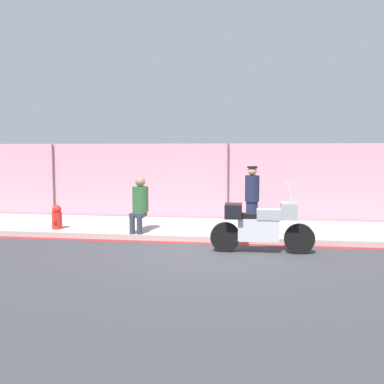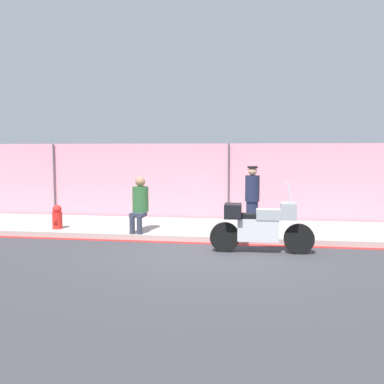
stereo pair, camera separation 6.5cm
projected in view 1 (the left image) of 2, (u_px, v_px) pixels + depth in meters
The scene contains 8 objects.
ground_plane at pixel (215, 253), 9.49m from camera, with size 120.00×120.00×0.00m, color #38383D.
sidewalk at pixel (224, 229), 11.95m from camera, with size 40.74×2.90×0.13m.
curb_paint_stripe at pixel (219, 244), 10.45m from camera, with size 40.74×0.18×0.01m.
storefront_fence at pixel (228, 183), 13.36m from camera, with size 38.70×0.17×2.36m.
motorcycle at pixel (261, 224), 9.51m from camera, with size 2.20×0.53×1.50m.
officer_standing at pixel (252, 196), 11.89m from camera, with size 0.38×0.38×1.62m.
person_seated_on_curb at pixel (140, 201), 11.23m from camera, with size 0.41×0.71×1.38m.
fire_hydrant at pixel (57, 217), 11.64m from camera, with size 0.26×0.32×0.62m.
Camera 1 is at (0.92, -9.29, 2.20)m, focal length 42.00 mm.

